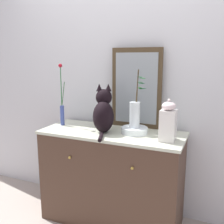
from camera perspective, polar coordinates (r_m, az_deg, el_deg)
ground_plane at (r=2.69m, az=0.00°, el=-22.57°), size 6.00×6.00×0.00m
wall_back at (r=2.54m, az=2.98°, el=6.88°), size 4.40×0.08×2.60m
sideboard at (r=2.47m, az=-0.00°, el=-14.16°), size 1.29×0.54×0.87m
mirror_leaning at (r=2.41m, az=5.41°, el=5.24°), size 0.48×0.03×0.74m
cat_sitting at (r=2.27m, az=-1.91°, el=-0.07°), size 0.25×0.42×0.42m
vase_slim_green at (r=2.55m, az=-11.03°, el=1.06°), size 0.06×0.04×0.60m
bowl_porcelain at (r=2.26m, az=4.99°, el=-4.05°), size 0.23×0.23×0.05m
vase_glass_clear at (r=2.23m, az=5.13°, el=-0.15°), size 0.14×0.13×0.50m
jar_lidded_porcelain at (r=2.07m, az=12.33°, el=-2.22°), size 0.12×0.12×0.34m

